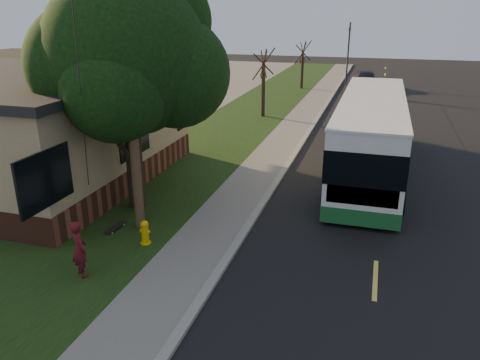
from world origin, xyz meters
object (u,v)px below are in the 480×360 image
object	(u,v)px
leafy_tree	(129,57)
skateboarder	(79,249)
utility_pole	(129,83)
dumpster	(56,169)
transit_bus	(370,134)
bare_tree_near	(263,84)
traffic_signal	(348,49)
skateboard_main	(116,227)
distant_car	(366,79)
fire_hydrant	(145,232)
bare_tree_far	(302,66)

from	to	relation	value
leafy_tree	skateboarder	size ratio (longest dim) A/B	5.04
utility_pole	dumpster	bearing A→B (deg)	153.74
transit_bus	skateboarder	world-z (taller)	transit_bus
bare_tree_near	traffic_signal	xyz separation A→B (m)	(4.00, 16.00, 1.01)
bare_tree_near	skateboard_main	xyz separation A→B (m)	(-0.46, -17.41, -2.02)
distant_car	utility_pole	bearing A→B (deg)	-106.07
leafy_tree	bare_tree_near	distance (m)	15.66
traffic_signal	dumpster	bearing A→B (deg)	-105.78
utility_pole	skateboard_main	world-z (taller)	utility_pole
transit_bus	skateboarder	xyz separation A→B (m)	(-6.79, -10.76, -0.88)
fire_hydrant	bare_tree_near	world-z (taller)	bare_tree_near
bare_tree_near	bare_tree_far	world-z (taller)	bare_tree_near
transit_bus	distant_car	distance (m)	23.25
fire_hydrant	bare_tree_near	xyz separation A→B (m)	(-0.90, 18.00, 1.72)
fire_hydrant	transit_bus	xyz separation A→B (m)	(6.02, 8.70, 1.29)
traffic_signal	transit_bus	world-z (taller)	traffic_signal
leafy_tree	transit_bus	bearing A→B (deg)	38.53
bare_tree_near	traffic_signal	bearing A→B (deg)	75.96
bare_tree_near	dumpster	bearing A→B (deg)	-107.66
utility_pole	transit_bus	xyz separation A→B (m)	(6.73, 7.70, -2.91)
fire_hydrant	bare_tree_near	distance (m)	18.10
fire_hydrant	bare_tree_far	xyz separation A→B (m)	(-0.40, 30.00, 1.57)
bare_tree_far	traffic_signal	world-z (taller)	traffic_signal
bare_tree_far	skateboarder	world-z (taller)	bare_tree_far
fire_hydrant	traffic_signal	distance (m)	34.25
bare_tree_far	skateboarder	size ratio (longest dim) A/B	2.60
fire_hydrant	dumpster	size ratio (longest dim) A/B	0.38
skateboarder	dumpster	xyz separation A→B (m)	(-4.79, 5.45, -0.07)
fire_hydrant	skateboard_main	size ratio (longest dim) A/B	0.80
skateboard_main	fire_hydrant	bearing A→B (deg)	-23.56
fire_hydrant	skateboard_main	world-z (taller)	fire_hydrant
bare_tree_far	leafy_tree	bearing A→B (deg)	-92.45
leafy_tree	skateboarder	xyz separation A→B (m)	(0.81, -4.72, -4.32)
fire_hydrant	skateboard_main	distance (m)	1.51
distant_car	leafy_tree	bearing A→B (deg)	-108.27
traffic_signal	transit_bus	bearing A→B (deg)	-83.41
traffic_signal	distant_car	bearing A→B (deg)	-48.81
leafy_tree	bare_tree_near	bearing A→B (deg)	87.50
traffic_signal	distant_car	size ratio (longest dim) A/B	1.17
fire_hydrant	skateboarder	distance (m)	2.24
fire_hydrant	leafy_tree	world-z (taller)	leafy_tree
bare_tree_far	distant_car	distance (m)	5.79
utility_pole	distant_car	xyz separation A→B (m)	(5.64, 30.91, -3.83)
bare_tree_far	bare_tree_near	bearing A→B (deg)	-92.39
utility_pole	distant_car	distance (m)	31.65
traffic_signal	dumpster	xyz separation A→B (m)	(-8.65, -30.62, -2.39)
fire_hydrant	utility_pole	bearing A→B (deg)	125.38
leafy_tree	skateboard_main	distance (m)	5.44
skateboarder	bare_tree_near	bearing A→B (deg)	-55.99
utility_pole	traffic_signal	world-z (taller)	utility_pole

